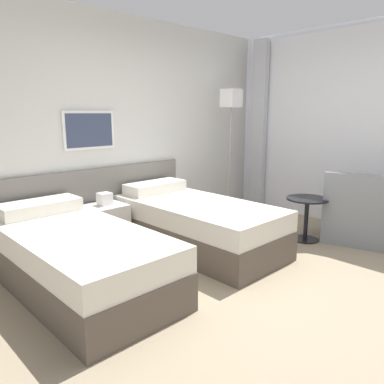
# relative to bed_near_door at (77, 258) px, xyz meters

# --- Properties ---
(ground_plane) EXTENTS (16.00, 16.00, 0.00)m
(ground_plane) POSITION_rel_bed_near_door_xyz_m (1.24, -1.05, -0.28)
(ground_plane) COLOR gray
(wall_headboard) EXTENTS (10.00, 0.10, 2.70)m
(wall_headboard) POSITION_rel_bed_near_door_xyz_m (1.21, 1.06, 1.02)
(wall_headboard) COLOR silver
(wall_headboard) RESTS_ON ground_plane
(wall_window) EXTENTS (0.21, 4.58, 2.70)m
(wall_window) POSITION_rel_bed_near_door_xyz_m (3.67, -1.15, 1.06)
(wall_window) COLOR white
(wall_window) RESTS_ON ground_plane
(bed_near_door) EXTENTS (0.97, 2.01, 0.67)m
(bed_near_door) POSITION_rel_bed_near_door_xyz_m (0.00, 0.00, 0.00)
(bed_near_door) COLOR brown
(bed_near_door) RESTS_ON ground_plane
(bed_near_window) EXTENTS (0.97, 2.01, 0.67)m
(bed_near_window) POSITION_rel_bed_near_door_xyz_m (1.48, 0.00, 0.00)
(bed_near_window) COLOR brown
(bed_near_window) RESTS_ON ground_plane
(nightstand) EXTENTS (0.43, 0.41, 0.65)m
(nightstand) POSITION_rel_bed_near_door_xyz_m (0.74, 0.74, -0.02)
(nightstand) COLOR beige
(nightstand) RESTS_ON ground_plane
(floor_lamp) EXTENTS (0.24, 0.24, 1.87)m
(floor_lamp) POSITION_rel_bed_near_door_xyz_m (2.81, 0.63, 1.29)
(floor_lamp) COLOR #9E9993
(floor_lamp) RESTS_ON ground_plane
(side_table) EXTENTS (0.50, 0.50, 0.53)m
(side_table) POSITION_rel_bed_near_door_xyz_m (2.63, -0.75, 0.10)
(side_table) COLOR black
(side_table) RESTS_ON ground_plane
(armchair) EXTENTS (0.89, 0.88, 0.86)m
(armchair) POSITION_rel_bed_near_door_xyz_m (3.08, -1.20, 0.01)
(armchair) COLOR gray
(armchair) RESTS_ON ground_plane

